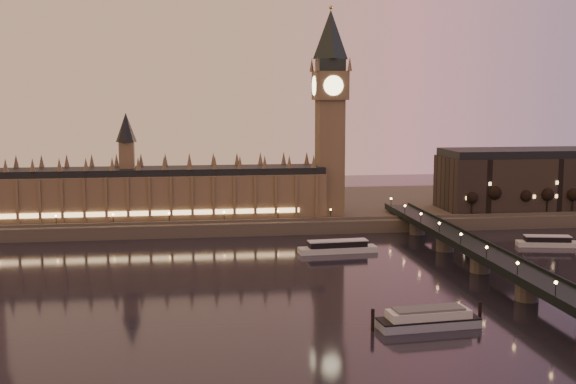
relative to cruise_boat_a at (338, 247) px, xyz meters
name	(u,v)px	position (x,y,z in m)	size (l,w,h in m)	color
ground	(241,295)	(-45.70, -60.07, -2.36)	(700.00, 700.00, 0.00)	black
far_embankment	(272,208)	(-15.70, 104.93, 0.64)	(560.00, 130.00, 6.00)	#423D35
palace_of_westminster	(140,187)	(-85.82, 60.93, 19.35)	(180.00, 26.62, 52.00)	brown
big_ben	(330,100)	(8.29, 60.92, 61.59)	(17.68, 17.68, 104.00)	brown
westminster_bridge	(501,270)	(45.91, -60.07, 3.16)	(13.20, 260.00, 15.30)	black
bare_tree_0	(472,196)	(78.90, 48.93, 13.41)	(6.43, 6.43, 13.07)	black
bare_tree_1	(497,196)	(92.52, 48.93, 13.41)	(6.43, 6.43, 13.07)	black
bare_tree_2	(523,195)	(106.14, 48.93, 13.41)	(6.43, 6.43, 13.07)	black
bare_tree_3	(548,195)	(119.76, 48.93, 13.41)	(6.43, 6.43, 13.07)	black
bare_tree_4	(573,194)	(133.38, 48.93, 13.41)	(6.43, 6.43, 13.07)	black
cruise_boat_a	(338,247)	(0.00, 0.00, 0.00)	(33.85, 9.41, 5.35)	silver
cruise_boat_b	(547,242)	(94.47, -0.25, -0.23)	(26.98, 11.72, 4.84)	silver
moored_barge	(428,319)	(5.41, -101.39, 0.29)	(34.12, 10.79, 6.28)	#8690AB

